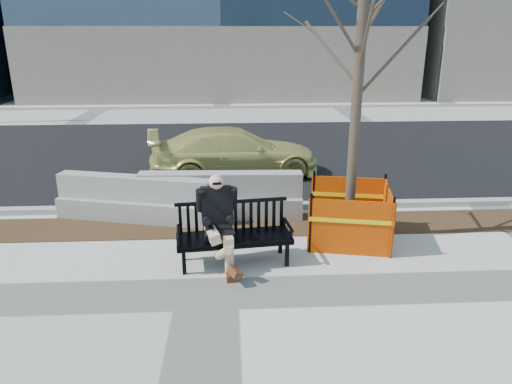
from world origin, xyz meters
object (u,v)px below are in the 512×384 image
seated_man (219,263)px  sedan (235,176)px  jersey_barrier_left (136,218)px  bench (235,263)px  tree_fence (347,239)px  jersey_barrier_right (221,216)px

seated_man → sedan: seated_man is taller
seated_man → jersey_barrier_left: 2.77m
bench → tree_fence: bearing=15.5°
sedan → jersey_barrier_left: 3.65m
seated_man → sedan: bearing=79.5°
seated_man → tree_fence: 2.57m
tree_fence → jersey_barrier_right: (-2.41, 1.31, 0.00)m
sedan → jersey_barrier_left: size_ratio=1.38×
jersey_barrier_right → bench: bearing=-81.2°
bench → sedan: 5.11m
seated_man → bench: bearing=-11.5°
bench → tree_fence: (2.16, 0.88, 0.00)m
bench → jersey_barrier_right: 2.20m
jersey_barrier_right → sedan: bearing=85.6°
bench → jersey_barrier_right: bench is taller
bench → jersey_barrier_left: size_ratio=0.60×
jersey_barrier_left → jersey_barrier_right: (1.79, 0.05, 0.00)m
seated_man → sedan: (0.35, 5.09, 0.00)m
bench → seated_man: seated_man is taller
seated_man → jersey_barrier_right: size_ratio=0.46×
bench → jersey_barrier_left: 2.96m
sedan → jersey_barrier_left: (-2.13, -2.97, 0.00)m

